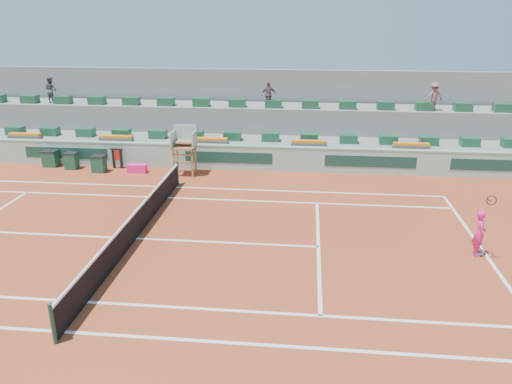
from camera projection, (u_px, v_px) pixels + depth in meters
ground at (136, 239)px, 17.61m from camera, size 90.00×90.00×0.00m
seating_tier_lower at (199, 146)px, 27.41m from camera, size 36.00×4.00×1.20m
seating_tier_upper at (205, 127)px, 28.66m from camera, size 36.00×2.40×2.60m
stadium_back_wall at (209, 106)px, 29.85m from camera, size 36.00×0.40×4.40m
player_bag at (137, 168)px, 24.77m from camera, size 0.93×0.41×0.41m
spectator_left at (51, 90)px, 28.35m from camera, size 0.88×0.80×1.49m
spectator_mid at (269, 95)px, 27.00m from camera, size 0.89×0.59×1.40m
spectator_right at (434, 96)px, 26.14m from camera, size 1.08×0.78×1.50m
court_lines at (136, 238)px, 17.61m from camera, size 23.89×11.09×0.01m
tennis_net at (135, 225)px, 17.43m from camera, size 0.10×11.97×1.10m
advertising_hoarding at (190, 156)px, 25.33m from camera, size 36.00×0.34×1.26m
umpire_chair at (184, 143)px, 24.09m from camera, size 1.10×0.90×2.40m
seat_row_lower at (195, 135)px, 26.28m from camera, size 32.90×0.60×0.44m
seat_row_upper at (201, 102)px, 27.58m from camera, size 32.90×0.60×0.44m
flower_planters at (163, 139)px, 25.71m from camera, size 26.80×0.36×0.28m
drink_cooler_a at (99, 164)px, 24.78m from camera, size 0.67×0.58×0.84m
drink_cooler_b at (71, 161)px, 25.28m from camera, size 0.64×0.55×0.84m
drink_cooler_c at (51, 158)px, 25.71m from camera, size 0.76×0.66×0.84m
towel_rack at (117, 157)px, 25.29m from camera, size 0.67×0.11×1.03m
tennis_player at (479, 233)px, 16.17m from camera, size 0.41×0.86×2.28m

